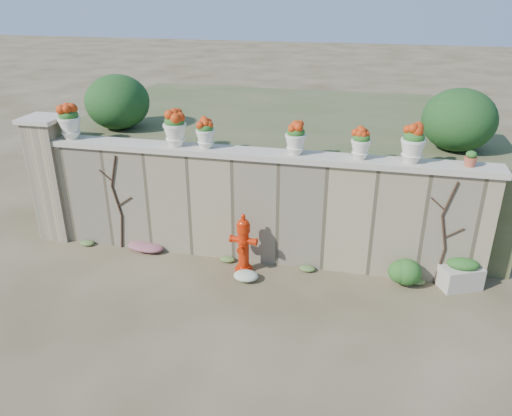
% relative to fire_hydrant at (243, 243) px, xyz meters
% --- Properties ---
extents(ground, '(80.00, 80.00, 0.00)m').
position_rel_fire_hydrant_xyz_m(ground, '(0.13, -1.25, -0.57)').
color(ground, '#463B23').
rests_on(ground, ground).
extents(stone_wall, '(8.00, 0.40, 2.00)m').
position_rel_fire_hydrant_xyz_m(stone_wall, '(0.13, 0.55, 0.43)').
color(stone_wall, gray).
rests_on(stone_wall, ground).
extents(wall_cap, '(8.10, 0.52, 0.10)m').
position_rel_fire_hydrant_xyz_m(wall_cap, '(0.13, 0.55, 1.48)').
color(wall_cap, beige).
rests_on(wall_cap, stone_wall).
extents(gate_pillar, '(0.72, 0.72, 2.48)m').
position_rel_fire_hydrant_xyz_m(gate_pillar, '(-4.02, 0.55, 0.69)').
color(gate_pillar, gray).
rests_on(gate_pillar, ground).
extents(raised_fill, '(9.00, 6.00, 2.00)m').
position_rel_fire_hydrant_xyz_m(raised_fill, '(0.13, 3.75, 0.43)').
color(raised_fill, '#384C23').
rests_on(raised_fill, ground).
extents(back_shrub_left, '(1.30, 1.30, 1.10)m').
position_rel_fire_hydrant_xyz_m(back_shrub_left, '(-3.07, 1.75, 1.98)').
color(back_shrub_left, '#143814').
rests_on(back_shrub_left, raised_fill).
extents(back_shrub_right, '(1.30, 1.30, 1.10)m').
position_rel_fire_hydrant_xyz_m(back_shrub_right, '(3.53, 1.75, 1.98)').
color(back_shrub_right, '#143814').
rests_on(back_shrub_right, raised_fill).
extents(vine_left, '(0.60, 0.04, 1.91)m').
position_rel_fire_hydrant_xyz_m(vine_left, '(-2.54, 0.33, 0.43)').
color(vine_left, black).
rests_on(vine_left, ground).
extents(vine_right, '(0.60, 0.04, 1.91)m').
position_rel_fire_hydrant_xyz_m(vine_right, '(3.36, 0.33, 0.43)').
color(vine_right, black).
rests_on(vine_right, ground).
extents(fire_hydrant, '(0.48, 0.34, 1.12)m').
position_rel_fire_hydrant_xyz_m(fire_hydrant, '(0.00, 0.00, 0.00)').
color(fire_hydrant, '#BB2207').
rests_on(fire_hydrant, ground).
extents(planter_box, '(0.78, 0.64, 0.56)m').
position_rel_fire_hydrant_xyz_m(planter_box, '(3.73, 0.30, -0.30)').
color(planter_box, beige).
rests_on(planter_box, ground).
extents(green_shrub, '(0.67, 0.61, 0.64)m').
position_rel_fire_hydrant_xyz_m(green_shrub, '(2.78, 0.04, -0.25)').
color(green_shrub, '#1E5119').
rests_on(green_shrub, ground).
extents(magenta_clump, '(0.79, 0.53, 0.21)m').
position_rel_fire_hydrant_xyz_m(magenta_clump, '(-2.01, 0.28, -0.46)').
color(magenta_clump, '#C7277B').
rests_on(magenta_clump, ground).
extents(white_flowers, '(0.56, 0.45, 0.20)m').
position_rel_fire_hydrant_xyz_m(white_flowers, '(0.19, -0.27, -0.46)').
color(white_flowers, white).
rests_on(white_flowers, ground).
extents(urn_pot_0, '(0.41, 0.41, 0.65)m').
position_rel_fire_hydrant_xyz_m(urn_pot_0, '(-3.45, 0.55, 1.85)').
color(urn_pot_0, silver).
rests_on(urn_pot_0, wall_cap).
extents(urn_pot_1, '(0.41, 0.41, 0.65)m').
position_rel_fire_hydrant_xyz_m(urn_pot_1, '(-1.37, 0.55, 1.86)').
color(urn_pot_1, silver).
rests_on(urn_pot_1, wall_cap).
extents(urn_pot_2, '(0.34, 0.34, 0.53)m').
position_rel_fire_hydrant_xyz_m(urn_pot_2, '(-0.81, 0.55, 1.80)').
color(urn_pot_2, silver).
rests_on(urn_pot_2, wall_cap).
extents(urn_pot_3, '(0.36, 0.36, 0.56)m').
position_rel_fire_hydrant_xyz_m(urn_pot_3, '(0.79, 0.55, 1.81)').
color(urn_pot_3, silver).
rests_on(urn_pot_3, wall_cap).
extents(urn_pot_4, '(0.33, 0.33, 0.52)m').
position_rel_fire_hydrant_xyz_m(urn_pot_4, '(1.87, 0.55, 1.79)').
color(urn_pot_4, silver).
rests_on(urn_pot_4, wall_cap).
extents(urn_pot_5, '(0.40, 0.40, 0.62)m').
position_rel_fire_hydrant_xyz_m(urn_pot_5, '(2.69, 0.55, 1.84)').
color(urn_pot_5, silver).
rests_on(urn_pot_5, wall_cap).
extents(terracotta_pot, '(0.21, 0.21, 0.25)m').
position_rel_fire_hydrant_xyz_m(terracotta_pot, '(3.60, 0.55, 1.65)').
color(terracotta_pot, '#B35036').
rests_on(terracotta_pot, wall_cap).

